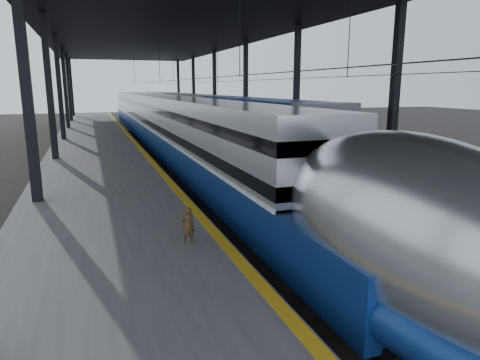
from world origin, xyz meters
name	(u,v)px	position (x,y,z in m)	size (l,w,h in m)	color
ground	(233,256)	(0.00, 0.00, 0.00)	(160.00, 160.00, 0.00)	black
platform	(96,153)	(-3.50, 20.00, 0.50)	(6.00, 80.00, 1.00)	#4C4C4F
yellow_strip	(136,144)	(-0.70, 20.00, 1.00)	(0.30, 80.00, 0.01)	gold
rails	(206,153)	(4.50, 20.00, 0.08)	(6.52, 80.00, 0.16)	slate
canopy	(168,28)	(1.90, 20.00, 9.12)	(18.00, 75.00, 9.47)	black
tgv_train	(167,126)	(2.00, 22.52, 2.04)	(3.04, 65.20, 4.36)	silver
second_train	(196,114)	(7.00, 33.37, 2.18)	(3.13, 56.05, 4.31)	navy
child	(188,225)	(-1.59, -1.04, 1.49)	(0.36, 0.24, 0.98)	#483118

